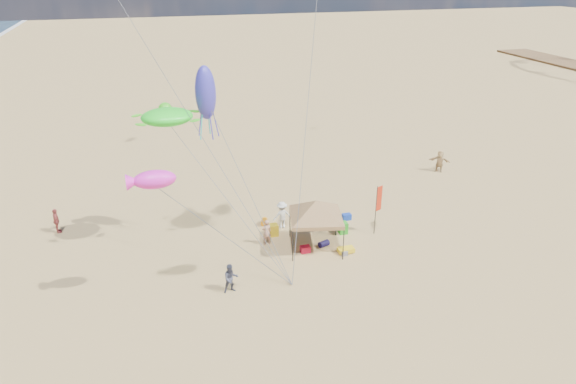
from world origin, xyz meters
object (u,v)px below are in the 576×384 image
person_far_a (56,221)px  person_near_a (267,232)px  cooler_red (305,249)px  person_near_c (282,215)px  canopy_tent (316,202)px  chair_yellow (274,230)px  person_far_c (440,161)px  feather_flag (378,202)px  chair_green (343,228)px  beach_cart (346,250)px  cooler_blue (347,217)px  person_near_b (231,278)px

person_far_a → person_near_a: bearing=-123.6°
cooler_red → person_near_c: size_ratio=0.31×
canopy_tent → person_near_a: 3.47m
cooler_red → chair_yellow: 2.67m
chair_yellow → person_far_c: bearing=23.2°
feather_flag → chair_green: bearing=164.9°
feather_flag → cooler_red: size_ratio=5.69×
feather_flag → person_far_c: feather_flag is taller
beach_cart → person_far_a: 17.12m
canopy_tent → cooler_blue: bearing=42.4°
cooler_red → person_near_a: bearing=141.2°
chair_green → chair_yellow: (-4.02, 0.88, 0.00)m
chair_yellow → person_far_a: size_ratio=0.45×
person_far_c → person_near_b: bearing=-109.2°
cooler_blue → chair_green: size_ratio=0.77×
feather_flag → person_near_c: size_ratio=1.78×
canopy_tent → beach_cart: bearing=-35.6°
beach_cart → person_near_a: (-3.99, 2.17, 0.57)m
chair_green → person_near_a: size_ratio=0.46×
cooler_blue → chair_yellow: (-4.91, -0.70, 0.16)m
beach_cart → person_near_b: 7.05m
chair_yellow → person_near_b: bearing=-124.6°
cooler_red → person_near_c: bearing=98.9°
chair_yellow → person_near_a: 1.18m
person_near_b → person_near_c: bearing=49.0°
beach_cart → person_far_a: size_ratio=0.58×
chair_yellow → person_far_a: 12.89m
cooler_red → chair_yellow: chair_yellow is taller
feather_flag → person_far_c: bearing=41.2°
person_near_b → canopy_tent: bearing=23.7°
chair_green → beach_cart: (-0.68, -2.19, -0.15)m
chair_green → person_near_b: 8.50m
chair_green → cooler_blue: bearing=60.8°
beach_cart → person_far_a: (-15.64, 6.93, 0.57)m
cooler_blue → person_far_c: 11.38m
feather_flag → chair_yellow: size_ratio=4.39×
person_far_c → person_near_a: bearing=-115.9°
beach_cart → person_near_c: size_ratio=0.52×
cooler_red → person_near_b: 5.33m
canopy_tent → cooler_red: canopy_tent is taller
person_far_c → beach_cart: bearing=-101.6°
person_near_b → person_far_a: (-8.87, 8.82, 0.01)m
cooler_blue → beach_cart: (-1.56, -3.77, 0.01)m
chair_yellow → person_far_c: (14.78, 6.33, 0.50)m
cooler_red → beach_cart: size_ratio=0.60×
person_near_c → canopy_tent: bearing=106.4°
cooler_red → person_near_b: bearing=-150.8°
person_near_a → canopy_tent: bearing=145.4°
chair_green → person_near_c: size_ratio=0.40×
chair_green → person_near_c: 3.72m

